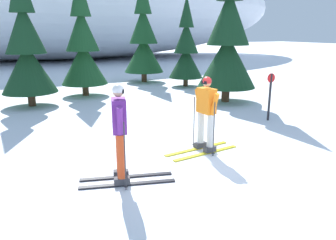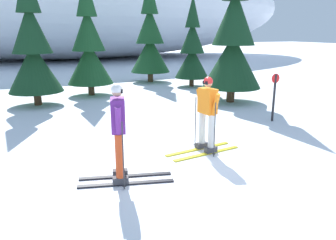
{
  "view_description": "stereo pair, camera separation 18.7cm",
  "coord_description": "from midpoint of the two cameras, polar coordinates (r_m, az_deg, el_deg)",
  "views": [
    {
      "loc": [
        -3.58,
        -5.18,
        2.67
      ],
      "look_at": [
        -0.8,
        0.56,
        0.95
      ],
      "focal_mm": 35.48,
      "sensor_mm": 36.0,
      "label": 1
    },
    {
      "loc": [
        -3.41,
        -5.26,
        2.67
      ],
      "look_at": [
        -0.8,
        0.56,
        0.95
      ],
      "focal_mm": 35.48,
      "sensor_mm": 36.0,
      "label": 2
    }
  ],
  "objects": [
    {
      "name": "pine_tree_center_right",
      "position": [
        17.83,
        -2.82,
        13.7
      ],
      "size": [
        2.06,
        2.06,
        5.34
      ],
      "color": "#47301E",
      "rests_on": "ground"
    },
    {
      "name": "pine_tree_center_left",
      "position": [
        12.96,
        -21.88,
        11.5
      ],
      "size": [
        1.93,
        1.93,
        5.0
      ],
      "color": "#47301E",
      "rests_on": "ground"
    },
    {
      "name": "pine_tree_center",
      "position": [
        14.39,
        -13.1,
        12.3
      ],
      "size": [
        1.9,
        1.9,
        4.92
      ],
      "color": "#47301E",
      "rests_on": "ground"
    },
    {
      "name": "trail_marker_post",
      "position": [
        10.48,
        18.27,
        4.18
      ],
      "size": [
        0.28,
        0.07,
        1.45
      ],
      "color": "black",
      "rests_on": "ground"
    },
    {
      "name": "snow_ridge_background",
      "position": [
        34.6,
        -16.03,
        18.47
      ],
      "size": [
        45.41,
        21.97,
        10.05
      ],
      "primitive_type": "ellipsoid",
      "color": "white",
      "rests_on": "ground"
    },
    {
      "name": "pine_tree_right",
      "position": [
        12.87,
        11.58,
        13.53
      ],
      "size": [
        2.2,
        2.2,
        5.69
      ],
      "color": "#47301E",
      "rests_on": "ground"
    },
    {
      "name": "skier_purple_jacket",
      "position": [
        5.91,
        -7.51,
        -2.03
      ],
      "size": [
        1.77,
        0.86,
        1.8
      ],
      "color": "black",
      "rests_on": "ground"
    },
    {
      "name": "skier_orange_jacket",
      "position": [
        7.44,
        7.42,
        1.15
      ],
      "size": [
        1.78,
        0.81,
        1.71
      ],
      "color": "gold",
      "rests_on": "ground"
    },
    {
      "name": "ground_plane",
      "position": [
        6.82,
        8.99,
        -8.14
      ],
      "size": [
        120.0,
        120.0,
        0.0
      ],
      "primitive_type": "plane",
      "color": "white"
    },
    {
      "name": "pine_tree_far_right",
      "position": [
        16.37,
        4.51,
        12.01
      ],
      "size": [
        1.66,
        1.66,
        4.29
      ],
      "color": "#47301E",
      "rests_on": "ground"
    }
  ]
}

